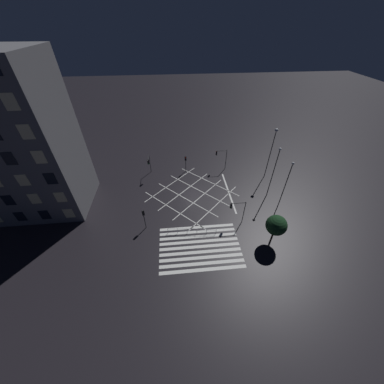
{
  "coord_description": "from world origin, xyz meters",
  "views": [
    {
      "loc": [
        -2.85,
        -29.68,
        25.59
      ],
      "look_at": [
        0.0,
        0.0,
        0.5
      ],
      "focal_mm": 20.0,
      "sensor_mm": 36.0,
      "label": 1
    }
  ],
  "objects_px": {
    "traffic_light_se_main": "(237,208)",
    "street_lamp_far": "(275,167)",
    "street_tree_near": "(276,225)",
    "traffic_light_nw_cross": "(149,162)",
    "traffic_light_sw_cross": "(144,215)",
    "traffic_light_median_north": "(186,161)",
    "street_lamp_east": "(273,143)",
    "traffic_light_ne_main": "(221,155)",
    "street_lamp_west": "(287,180)"
  },
  "relations": [
    {
      "from": "street_lamp_east",
      "to": "traffic_light_se_main",
      "type": "bearing_deg",
      "value": -127.97
    },
    {
      "from": "street_tree_near",
      "to": "traffic_light_nw_cross",
      "type": "bearing_deg",
      "value": 134.7
    },
    {
      "from": "traffic_light_se_main",
      "to": "street_lamp_far",
      "type": "relative_size",
      "value": 0.45
    },
    {
      "from": "traffic_light_median_north",
      "to": "traffic_light_se_main",
      "type": "bearing_deg",
      "value": 23.82
    },
    {
      "from": "traffic_light_sw_cross",
      "to": "street_lamp_west",
      "type": "relative_size",
      "value": 0.42
    },
    {
      "from": "traffic_light_se_main",
      "to": "street_tree_near",
      "type": "height_order",
      "value": "street_tree_near"
    },
    {
      "from": "traffic_light_median_north",
      "to": "street_lamp_west",
      "type": "distance_m",
      "value": 19.47
    },
    {
      "from": "traffic_light_se_main",
      "to": "street_lamp_far",
      "type": "distance_m",
      "value": 10.0
    },
    {
      "from": "traffic_light_sw_cross",
      "to": "street_lamp_west",
      "type": "distance_m",
      "value": 22.92
    },
    {
      "from": "traffic_light_ne_main",
      "to": "street_lamp_far",
      "type": "height_order",
      "value": "street_lamp_far"
    },
    {
      "from": "traffic_light_sw_cross",
      "to": "street_lamp_far",
      "type": "distance_m",
      "value": 22.4
    },
    {
      "from": "traffic_light_sw_cross",
      "to": "street_lamp_east",
      "type": "xyz_separation_m",
      "value": [
        23.12,
        11.45,
        4.83
      ]
    },
    {
      "from": "traffic_light_nw_cross",
      "to": "street_tree_near",
      "type": "relative_size",
      "value": 0.88
    },
    {
      "from": "traffic_light_sw_cross",
      "to": "traffic_light_median_north",
      "type": "relative_size",
      "value": 1.03
    },
    {
      "from": "traffic_light_ne_main",
      "to": "street_lamp_west",
      "type": "distance_m",
      "value": 14.46
    },
    {
      "from": "traffic_light_sw_cross",
      "to": "traffic_light_se_main",
      "type": "relative_size",
      "value": 0.84
    },
    {
      "from": "street_lamp_east",
      "to": "street_lamp_far",
      "type": "distance_m",
      "value": 6.25
    },
    {
      "from": "traffic_light_median_north",
      "to": "traffic_light_nw_cross",
      "type": "distance_m",
      "value": 7.31
    },
    {
      "from": "traffic_light_median_north",
      "to": "traffic_light_se_main",
      "type": "xyz_separation_m",
      "value": [
        6.64,
        -15.04,
        0.63
      ]
    },
    {
      "from": "street_lamp_far",
      "to": "street_lamp_east",
      "type": "bearing_deg",
      "value": 73.69
    },
    {
      "from": "street_tree_near",
      "to": "traffic_light_sw_cross",
      "type": "bearing_deg",
      "value": 166.32
    },
    {
      "from": "street_lamp_east",
      "to": "street_lamp_far",
      "type": "bearing_deg",
      "value": -106.31
    },
    {
      "from": "traffic_light_median_north",
      "to": "street_tree_near",
      "type": "height_order",
      "value": "street_tree_near"
    },
    {
      "from": "street_lamp_far",
      "to": "street_tree_near",
      "type": "distance_m",
      "value": 10.84
    },
    {
      "from": "traffic_light_nw_cross",
      "to": "street_tree_near",
      "type": "xyz_separation_m",
      "value": [
        18.21,
        -18.4,
        0.31
      ]
    },
    {
      "from": "traffic_light_median_north",
      "to": "street_lamp_far",
      "type": "height_order",
      "value": "street_lamp_far"
    },
    {
      "from": "street_lamp_east",
      "to": "street_lamp_far",
      "type": "xyz_separation_m",
      "value": [
        -1.71,
        -5.86,
        -1.36
      ]
    },
    {
      "from": "traffic_light_se_main",
      "to": "street_lamp_far",
      "type": "height_order",
      "value": "street_lamp_far"
    },
    {
      "from": "traffic_light_ne_main",
      "to": "traffic_light_se_main",
      "type": "relative_size",
      "value": 1.04
    },
    {
      "from": "traffic_light_sw_cross",
      "to": "traffic_light_ne_main",
      "type": "xyz_separation_m",
      "value": [
        14.51,
        14.81,
        0.69
      ]
    },
    {
      "from": "traffic_light_ne_main",
      "to": "traffic_light_se_main",
      "type": "bearing_deg",
      "value": 87.73
    },
    {
      "from": "traffic_light_median_north",
      "to": "traffic_light_se_main",
      "type": "relative_size",
      "value": 0.82
    },
    {
      "from": "traffic_light_se_main",
      "to": "street_tree_near",
      "type": "relative_size",
      "value": 0.88
    },
    {
      "from": "traffic_light_sw_cross",
      "to": "street_lamp_far",
      "type": "xyz_separation_m",
      "value": [
        21.41,
        5.59,
        3.48
      ]
    },
    {
      "from": "street_lamp_far",
      "to": "traffic_light_se_main",
      "type": "bearing_deg",
      "value": -141.59
    },
    {
      "from": "traffic_light_ne_main",
      "to": "street_tree_near",
      "type": "height_order",
      "value": "street_tree_near"
    },
    {
      "from": "traffic_light_sw_cross",
      "to": "traffic_light_median_north",
      "type": "xyz_separation_m",
      "value": [
        7.27,
        14.69,
        -0.06
      ]
    },
    {
      "from": "traffic_light_nw_cross",
      "to": "street_tree_near",
      "type": "bearing_deg",
      "value": 44.7
    },
    {
      "from": "street_lamp_east",
      "to": "street_tree_near",
      "type": "relative_size",
      "value": 2.06
    },
    {
      "from": "traffic_light_se_main",
      "to": "street_lamp_west",
      "type": "bearing_deg",
      "value": -159.01
    },
    {
      "from": "street_lamp_west",
      "to": "street_tree_near",
      "type": "xyz_separation_m",
      "value": [
        -4.32,
        -7.4,
        -1.9
      ]
    },
    {
      "from": "traffic_light_nw_cross",
      "to": "street_lamp_far",
      "type": "relative_size",
      "value": 0.45
    },
    {
      "from": "traffic_light_ne_main",
      "to": "street_lamp_far",
      "type": "relative_size",
      "value": 0.47
    },
    {
      "from": "traffic_light_median_north",
      "to": "street_lamp_far",
      "type": "xyz_separation_m",
      "value": [
        14.14,
        -9.1,
        3.54
      ]
    },
    {
      "from": "street_lamp_west",
      "to": "traffic_light_nw_cross",
      "type": "bearing_deg",
      "value": 153.98
    },
    {
      "from": "traffic_light_se_main",
      "to": "traffic_light_nw_cross",
      "type": "bearing_deg",
      "value": -45.87
    },
    {
      "from": "traffic_light_ne_main",
      "to": "traffic_light_median_north",
      "type": "bearing_deg",
      "value": 0.91
    },
    {
      "from": "traffic_light_nw_cross",
      "to": "street_tree_near",
      "type": "distance_m",
      "value": 25.89
    },
    {
      "from": "traffic_light_median_north",
      "to": "traffic_light_ne_main",
      "type": "bearing_deg",
      "value": 90.91
    },
    {
      "from": "street_lamp_east",
      "to": "street_lamp_west",
      "type": "bearing_deg",
      "value": -93.83
    }
  ]
}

